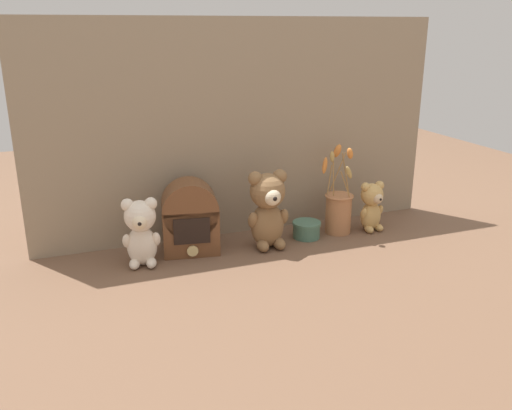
# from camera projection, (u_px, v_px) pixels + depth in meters

# --- Properties ---
(ground_plane) EXTENTS (4.00, 4.00, 0.00)m
(ground_plane) POSITION_uv_depth(u_px,v_px,m) (258.00, 246.00, 1.96)
(ground_plane) COLOR brown
(backdrop_wall) EXTENTS (1.55, 0.02, 0.79)m
(backdrop_wall) POSITION_uv_depth(u_px,v_px,m) (242.00, 130.00, 1.99)
(backdrop_wall) COLOR gray
(backdrop_wall) RESTS_ON ground
(teddy_bear_large) EXTENTS (0.15, 0.14, 0.28)m
(teddy_bear_large) POSITION_uv_depth(u_px,v_px,m) (268.00, 208.00, 1.91)
(teddy_bear_large) COLOR olive
(teddy_bear_large) RESTS_ON ground
(teddy_bear_medium) EXTENTS (0.13, 0.12, 0.23)m
(teddy_bear_medium) POSITION_uv_depth(u_px,v_px,m) (141.00, 231.00, 1.77)
(teddy_bear_medium) COLOR beige
(teddy_bear_medium) RESTS_ON ground
(teddy_bear_small) EXTENTS (0.11, 0.10, 0.20)m
(teddy_bear_small) POSITION_uv_depth(u_px,v_px,m) (372.00, 205.00, 2.08)
(teddy_bear_small) COLOR tan
(teddy_bear_small) RESTS_ON ground
(flower_vase) EXTENTS (0.12, 0.16, 0.35)m
(flower_vase) POSITION_uv_depth(u_px,v_px,m) (338.00, 209.00, 2.06)
(flower_vase) COLOR #AD7047
(flower_vase) RESTS_ON ground
(vintage_radio) EXTENTS (0.21, 0.16, 0.26)m
(vintage_radio) POSITION_uv_depth(u_px,v_px,m) (190.00, 218.00, 1.88)
(vintage_radio) COLOR brown
(vintage_radio) RESTS_ON ground
(decorative_tin_tall) EXTENTS (0.11, 0.11, 0.06)m
(decorative_tin_tall) POSITION_uv_depth(u_px,v_px,m) (307.00, 230.00, 2.03)
(decorative_tin_tall) COLOR #47705B
(decorative_tin_tall) RESTS_ON ground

